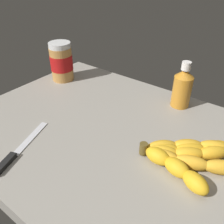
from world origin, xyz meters
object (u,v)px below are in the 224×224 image
(honey_bottle, at_px, (182,87))
(peanut_butter_jar, at_px, (61,62))
(banana_bunch, at_px, (186,155))
(butter_knife, at_px, (18,150))

(honey_bottle, bearing_deg, peanut_butter_jar, -168.21)
(banana_bunch, xyz_separation_m, butter_knife, (-0.34, -0.22, -0.01))
(butter_knife, bearing_deg, peanut_butter_jar, 121.29)
(banana_bunch, bearing_deg, butter_knife, -147.10)
(peanut_butter_jar, distance_m, honey_bottle, 0.45)
(honey_bottle, height_order, butter_knife, honey_bottle)
(butter_knife, bearing_deg, honey_bottle, 63.10)
(honey_bottle, xyz_separation_m, butter_knife, (-0.23, -0.44, -0.06))
(banana_bunch, bearing_deg, peanut_butter_jar, 166.56)
(banana_bunch, relative_size, peanut_butter_jar, 1.54)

